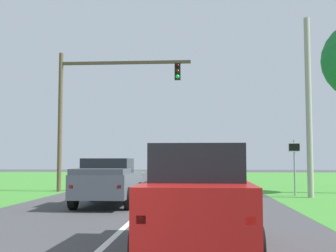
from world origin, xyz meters
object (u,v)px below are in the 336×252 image
at_px(keep_moving_sign, 294,160).
at_px(red_suv_near, 198,196).
at_px(pickup_truck_lead, 109,181).
at_px(traffic_light, 94,99).
at_px(utility_pole_right, 309,106).

bearing_deg(keep_moving_sign, red_suv_near, -109.58).
bearing_deg(red_suv_near, keep_moving_sign, 70.42).
relative_size(pickup_truck_lead, keep_moving_sign, 1.89).
bearing_deg(pickup_truck_lead, traffic_light, 108.23).
distance_m(red_suv_near, utility_pole_right, 13.72).
relative_size(red_suv_near, traffic_light, 0.60).
bearing_deg(red_suv_near, utility_pole_right, 66.99).
xyz_separation_m(pickup_truck_lead, traffic_light, (-2.31, 7.01, 4.15)).
distance_m(keep_moving_sign, utility_pole_right, 2.75).
bearing_deg(red_suv_near, pickup_truck_lead, 112.71).
relative_size(traffic_light, utility_pole_right, 0.91).
distance_m(pickup_truck_lead, traffic_light, 8.47).
xyz_separation_m(red_suv_near, keep_moving_sign, (4.71, 13.25, 0.67)).
distance_m(red_suv_near, keep_moving_sign, 14.07).
bearing_deg(traffic_light, keep_moving_sign, -10.67).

